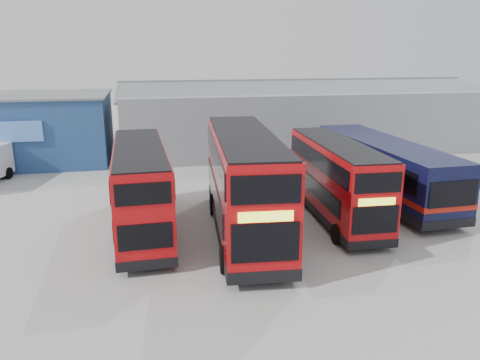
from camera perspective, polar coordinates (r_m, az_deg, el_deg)
ground_plane at (r=21.81m, az=2.82°, el=-6.84°), size 120.00×120.00×0.00m
office_block at (r=39.05m, az=-24.53°, el=5.76°), size 12.30×8.32×5.12m
maintenance_shed at (r=42.00m, az=7.00°, el=7.68°), size 30.50×12.00×5.89m
double_decker_left at (r=22.19m, az=-11.95°, el=-1.18°), size 2.74×9.79×4.10m
double_decker_centre at (r=21.31m, az=0.56°, el=-0.63°), size 3.52×11.38×4.74m
double_decker_right at (r=23.95m, az=11.62°, el=-0.13°), size 2.62×9.38×3.93m
single_decker_blue at (r=28.11m, az=17.01°, el=1.20°), size 3.33×12.38×3.33m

